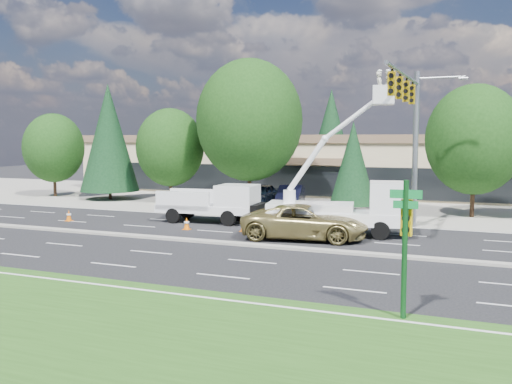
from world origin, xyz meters
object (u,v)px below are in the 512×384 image
at_px(utility_pickup, 215,207).
at_px(minivan, 305,222).
at_px(street_sign_pole, 406,234).
at_px(bucket_truck, 348,201).
at_px(signal_mast, 411,122).

height_order(utility_pickup, minivan, utility_pickup).
height_order(street_sign_pole, minivan, street_sign_pole).
xyz_separation_m(bucket_truck, minivan, (-1.76, -2.00, -0.97)).
xyz_separation_m(utility_pickup, bucket_truck, (8.68, -1.44, 0.88)).
distance_m(utility_pickup, minivan, 7.73).
bearing_deg(signal_mast, bucket_truck, -142.16).
bearing_deg(minivan, street_sign_pole, -157.72).
bearing_deg(utility_pickup, bucket_truck, -14.21).
relative_size(utility_pickup, minivan, 0.99).
bearing_deg(utility_pickup, street_sign_pole, -52.02).
height_order(bucket_truck, minivan, bucket_truck).
bearing_deg(bucket_truck, utility_pickup, 159.12).
xyz_separation_m(street_sign_pole, bucket_truck, (-4.86, 13.20, -0.58)).
height_order(signal_mast, street_sign_pole, signal_mast).
distance_m(street_sign_pole, bucket_truck, 14.08).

